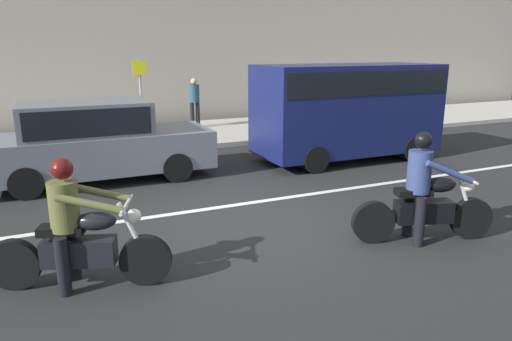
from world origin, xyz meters
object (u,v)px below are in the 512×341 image
motorcycle_with_rider_denim_blue (424,198)px  street_sign_post (141,88)px  parked_sedan_slate_gray (95,141)px  parked_van_navy (347,106)px  motorcycle_with_rider_olive (77,236)px  pedestrian_bystander (195,99)px

motorcycle_with_rider_denim_blue → street_sign_post: size_ratio=0.91×
parked_sedan_slate_gray → street_sign_post: size_ratio=2.06×
parked_sedan_slate_gray → parked_van_navy: (6.07, -0.52, 0.50)m
motorcycle_with_rider_denim_blue → street_sign_post: street_sign_post is taller
motorcycle_with_rider_olive → parked_van_navy: bearing=32.2°
motorcycle_with_rider_olive → pedestrian_bystander: bearing=65.5°
motorcycle_with_rider_olive → pedestrian_bystander: 10.83m
motorcycle_with_rider_olive → motorcycle_with_rider_denim_blue: (4.76, -0.61, 0.02)m
parked_van_navy → motorcycle_with_rider_denim_blue: bearing=-112.6°
parked_sedan_slate_gray → street_sign_post: 5.45m
parked_sedan_slate_gray → parked_van_navy: 6.12m
parked_van_navy → street_sign_post: bearing=126.4°
motorcycle_with_rider_olive → parked_sedan_slate_gray: 4.86m
motorcycle_with_rider_olive → street_sign_post: (2.71, 9.83, 0.89)m
motorcycle_with_rider_denim_blue → parked_sedan_slate_gray: (-4.04, 5.41, 0.22)m
pedestrian_bystander → street_sign_post: bearing=-179.5°
motorcycle_with_rider_olive → parked_sedan_slate_gray: parked_sedan_slate_gray is taller
motorcycle_with_rider_denim_blue → street_sign_post: bearing=101.1°
street_sign_post → pedestrian_bystander: (1.79, 0.01, -0.42)m
parked_sedan_slate_gray → motorcycle_with_rider_olive: bearing=-98.6°
parked_sedan_slate_gray → street_sign_post: (1.98, 5.03, 0.65)m
street_sign_post → parked_van_navy: bearing=-53.6°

